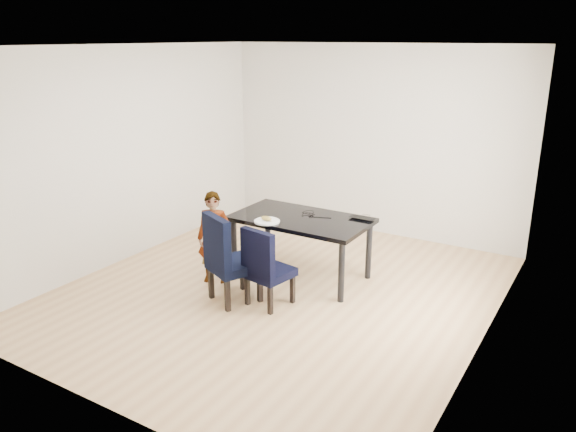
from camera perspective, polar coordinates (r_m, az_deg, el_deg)
The scene contains 14 objects.
floor at distance 6.49m, azimuth -0.92°, elevation -7.67°, with size 4.50×5.00×0.01m, color tan.
ceiling at distance 5.86m, azimuth -1.06°, elevation 17.00°, with size 4.50×5.00×0.01m, color white.
wall_back at distance 8.22m, azimuth 8.45°, elevation 7.56°, with size 4.50×0.01×2.70m, color silver.
wall_front at distance 4.23m, azimuth -19.43°, elevation -3.17°, with size 4.50×0.01×2.70m, color white.
wall_left at distance 7.46m, azimuth -15.90°, elevation 6.02°, with size 0.01×5.00×2.70m, color white.
wall_right at distance 5.23m, azimuth 20.40°, elevation 0.70°, with size 0.01×5.00×2.70m, color silver.
dining_table at distance 6.74m, azimuth 1.33°, elevation -3.18°, with size 1.60×0.90×0.75m, color black.
chair_left at distance 6.12m, azimuth -5.45°, elevation -4.22°, with size 0.48×0.50×1.00m, color black.
chair_right at distance 6.03m, azimuth -1.86°, elevation -5.07°, with size 0.43×0.44×0.89m, color black.
child at distance 6.60m, azimuth -7.51°, elevation -2.20°, with size 0.40×0.26×1.09m, color orange.
plate at distance 6.45m, azimuth -2.15°, elevation -0.53°, with size 0.30×0.30×0.02m, color white.
sandwich at distance 6.44m, azimuth -2.22°, elevation -0.24°, with size 0.14×0.06×0.05m, color olive.
laptop at distance 6.63m, azimuth 7.70°, elevation -0.14°, with size 0.30×0.19×0.02m, color black.
cable_tangle at distance 6.67m, azimuth 1.99°, elevation 0.04°, with size 0.14×0.14×0.01m, color black.
Camera 1 is at (3.13, -4.95, 2.79)m, focal length 35.00 mm.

